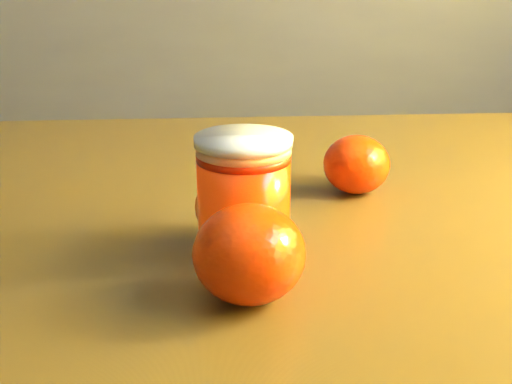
{
  "coord_description": "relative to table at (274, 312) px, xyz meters",
  "views": [
    {
      "loc": [
        0.8,
        -0.3,
        0.97
      ],
      "look_at": [
        0.84,
        0.2,
        0.79
      ],
      "focal_mm": 50.0,
      "sensor_mm": 36.0,
      "label": 1
    }
  ],
  "objects": [
    {
      "name": "orange_back",
      "position": [
        0.08,
        0.05,
        0.12
      ],
      "size": [
        0.08,
        0.08,
        0.05
      ],
      "primitive_type": "ellipsoid",
      "rotation": [
        0.0,
        0.0,
        -0.34
      ],
      "color": "#E93304",
      "rests_on": "table"
    },
    {
      "name": "juice_glass",
      "position": [
        -0.03,
        -0.07,
        0.14
      ],
      "size": [
        0.07,
        0.07,
        0.09
      ],
      "rotation": [
        0.0,
        0.0,
        0.22
      ],
      "color": "#F63504",
      "rests_on": "table"
    },
    {
      "name": "table",
      "position": [
        0.0,
        0.0,
        0.0
      ],
      "size": [
        1.0,
        0.7,
        0.74
      ],
      "rotation": [
        0.0,
        0.0,
        -0.01
      ],
      "color": "brown",
      "rests_on": "ground"
    },
    {
      "name": "orange_extra",
      "position": [
        -0.03,
        -0.15,
        0.13
      ],
      "size": [
        0.1,
        0.1,
        0.07
      ],
      "primitive_type": "ellipsoid",
      "rotation": [
        0.0,
        0.0,
        0.36
      ],
      "color": "#E93304",
      "rests_on": "table"
    },
    {
      "name": "orange_front",
      "position": [
        -0.03,
        -0.06,
        0.13
      ],
      "size": [
        0.09,
        0.09,
        0.06
      ],
      "primitive_type": "ellipsoid",
      "rotation": [
        0.0,
        0.0,
        0.38
      ],
      "color": "#E93304",
      "rests_on": "table"
    }
  ]
}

